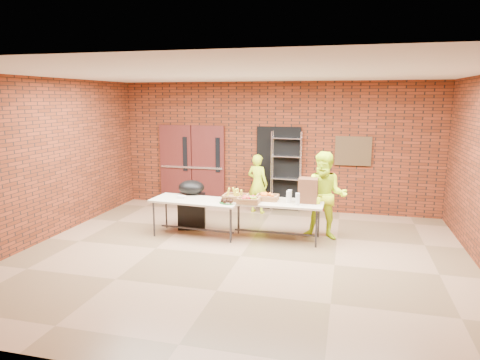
{
  "coord_description": "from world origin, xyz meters",
  "views": [
    {
      "loc": [
        1.79,
        -7.06,
        2.79
      ],
      "look_at": [
        -0.37,
        1.4,
        1.12
      ],
      "focal_mm": 32.0,
      "sensor_mm": 36.0,
      "label": 1
    }
  ],
  "objects_px": {
    "coffee_dispenser": "(308,190)",
    "volunteer_woman": "(257,184)",
    "wire_rack": "(286,172)",
    "table_left": "(196,202)",
    "table_right": "(276,205)",
    "covered_grill": "(192,204)",
    "volunteer_man": "(325,196)"
  },
  "relations": [
    {
      "from": "volunteer_man",
      "to": "table_left",
      "type": "bearing_deg",
      "value": -166.62
    },
    {
      "from": "table_left",
      "to": "covered_grill",
      "type": "distance_m",
      "value": 0.57
    },
    {
      "from": "volunteer_woman",
      "to": "table_left",
      "type": "bearing_deg",
      "value": 84.71
    },
    {
      "from": "table_left",
      "to": "volunteer_woman",
      "type": "relative_size",
      "value": 1.29
    },
    {
      "from": "table_right",
      "to": "covered_grill",
      "type": "xyz_separation_m",
      "value": [
        -1.9,
        0.32,
        -0.18
      ]
    },
    {
      "from": "table_left",
      "to": "table_right",
      "type": "height_order",
      "value": "table_right"
    },
    {
      "from": "table_right",
      "to": "volunteer_woman",
      "type": "xyz_separation_m",
      "value": [
        -0.77,
        1.89,
        0.02
      ]
    },
    {
      "from": "coffee_dispenser",
      "to": "covered_grill",
      "type": "distance_m",
      "value": 2.58
    },
    {
      "from": "wire_rack",
      "to": "volunteer_man",
      "type": "bearing_deg",
      "value": -56.62
    },
    {
      "from": "coffee_dispenser",
      "to": "covered_grill",
      "type": "bearing_deg",
      "value": 174.74
    },
    {
      "from": "wire_rack",
      "to": "coffee_dispenser",
      "type": "xyz_separation_m",
      "value": [
        0.74,
        -2.11,
        0.02
      ]
    },
    {
      "from": "wire_rack",
      "to": "coffee_dispenser",
      "type": "bearing_deg",
      "value": -66.28
    },
    {
      "from": "covered_grill",
      "to": "volunteer_man",
      "type": "relative_size",
      "value": 0.6
    },
    {
      "from": "table_left",
      "to": "covered_grill",
      "type": "height_order",
      "value": "covered_grill"
    },
    {
      "from": "volunteer_woman",
      "to": "volunteer_man",
      "type": "distance_m",
      "value": 2.37
    },
    {
      "from": "table_left",
      "to": "table_right",
      "type": "bearing_deg",
      "value": 9.77
    },
    {
      "from": "table_right",
      "to": "volunteer_woman",
      "type": "relative_size",
      "value": 1.3
    },
    {
      "from": "coffee_dispenser",
      "to": "volunteer_woman",
      "type": "bearing_deg",
      "value": 127.79
    },
    {
      "from": "wire_rack",
      "to": "volunteer_woman",
      "type": "relative_size",
      "value": 1.37
    },
    {
      "from": "coffee_dispenser",
      "to": "volunteer_woman",
      "type": "relative_size",
      "value": 0.33
    },
    {
      "from": "volunteer_woman",
      "to": "volunteer_man",
      "type": "height_order",
      "value": "volunteer_man"
    },
    {
      "from": "table_right",
      "to": "coffee_dispenser",
      "type": "distance_m",
      "value": 0.7
    },
    {
      "from": "table_left",
      "to": "volunteer_woman",
      "type": "height_order",
      "value": "volunteer_woman"
    },
    {
      "from": "table_left",
      "to": "volunteer_woman",
      "type": "xyz_separation_m",
      "value": [
        0.85,
        2.04,
        0.04
      ]
    },
    {
      "from": "table_left",
      "to": "volunteer_man",
      "type": "distance_m",
      "value": 2.62
    },
    {
      "from": "wire_rack",
      "to": "table_left",
      "type": "height_order",
      "value": "wire_rack"
    },
    {
      "from": "volunteer_man",
      "to": "volunteer_woman",
      "type": "bearing_deg",
      "value": 140.92
    },
    {
      "from": "table_left",
      "to": "table_right",
      "type": "xyz_separation_m",
      "value": [
        1.62,
        0.15,
        0.02
      ]
    },
    {
      "from": "volunteer_man",
      "to": "coffee_dispenser",
      "type": "bearing_deg",
      "value": -146.88
    },
    {
      "from": "table_left",
      "to": "coffee_dispenser",
      "type": "distance_m",
      "value": 2.28
    },
    {
      "from": "wire_rack",
      "to": "covered_grill",
      "type": "relative_size",
      "value": 1.9
    },
    {
      "from": "wire_rack",
      "to": "volunteer_woman",
      "type": "distance_m",
      "value": 0.77
    }
  ]
}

